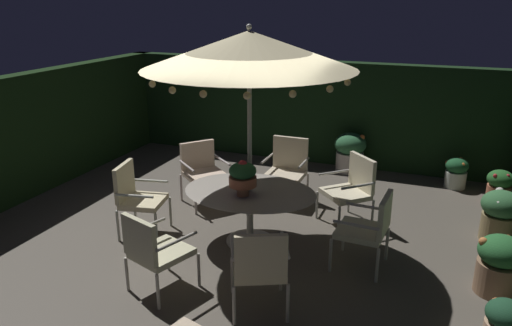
# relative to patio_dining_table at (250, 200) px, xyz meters

# --- Properties ---
(ground_plane) EXTENTS (7.90, 7.79, 0.02)m
(ground_plane) POSITION_rel_patio_dining_table_xyz_m (-0.24, -0.03, -0.62)
(ground_plane) COLOR #574F45
(hedge_backdrop_rear) EXTENTS (7.90, 0.30, 1.98)m
(hedge_backdrop_rear) POSITION_rel_patio_dining_table_xyz_m (-0.24, 3.72, 0.39)
(hedge_backdrop_rear) COLOR black
(hedge_backdrop_rear) RESTS_ON ground_plane
(hedge_backdrop_left) EXTENTS (0.30, 7.79, 1.98)m
(hedge_backdrop_left) POSITION_rel_patio_dining_table_xyz_m (-4.04, -0.03, 0.39)
(hedge_backdrop_left) COLOR black
(hedge_backdrop_left) RESTS_ON ground_plane
(patio_dining_table) EXTENTS (1.76, 1.37, 0.74)m
(patio_dining_table) POSITION_rel_patio_dining_table_xyz_m (0.00, 0.00, 0.00)
(patio_dining_table) COLOR #B9B4AC
(patio_dining_table) RESTS_ON ground_plane
(patio_umbrella) EXTENTS (2.61, 2.61, 2.83)m
(patio_umbrella) POSITION_rel_patio_dining_table_xyz_m (-0.00, 0.00, 1.92)
(patio_umbrella) COLOR #B5B5AD
(patio_umbrella) RESTS_ON ground_plane
(centerpiece_planter) EXTENTS (0.35, 0.35, 0.47)m
(centerpiece_planter) POSITION_rel_patio_dining_table_xyz_m (-0.02, -0.18, 0.40)
(centerpiece_planter) COLOR #A26B4E
(centerpiece_planter) RESTS_ON patio_dining_table
(patio_chair_north) EXTENTS (0.68, 0.70, 1.00)m
(patio_chair_north) POSITION_rel_patio_dining_table_xyz_m (-1.54, -0.32, -0.02)
(patio_chair_north) COLOR #B3B6A5
(patio_chair_north) RESTS_ON ground_plane
(patio_chair_northeast) EXTENTS (0.74, 0.76, 0.95)m
(patio_chair_northeast) POSITION_rel_patio_dining_table_xyz_m (-0.52, -1.49, -0.06)
(patio_chair_northeast) COLOR #BAB4A5
(patio_chair_northeast) RESTS_ON ground_plane
(patio_chair_east) EXTENTS (0.77, 0.79, 0.98)m
(patio_chair_east) POSITION_rel_patio_dining_table_xyz_m (0.69, -1.42, -0.04)
(patio_chair_east) COLOR #BBB1A4
(patio_chair_east) RESTS_ON ground_plane
(patio_chair_southeast) EXTENTS (0.62, 0.64, 0.96)m
(patio_chair_southeast) POSITION_rel_patio_dining_table_xyz_m (1.57, -0.10, -0.05)
(patio_chair_southeast) COLOR #B3B2AA
(patio_chair_southeast) RESTS_ON ground_plane
(patio_chair_south) EXTENTS (0.85, 0.85, 0.99)m
(patio_chair_south) POSITION_rel_patio_dining_table_xyz_m (1.13, 1.11, -0.04)
(patio_chair_south) COLOR #B4B2AC
(patio_chair_south) RESTS_ON ground_plane
(patio_chair_southwest) EXTENTS (0.64, 0.57, 1.01)m
(patio_chair_southwest) POSITION_rel_patio_dining_table_xyz_m (0.00, 1.58, -0.03)
(patio_chair_southwest) COLOR #BBB3A8
(patio_chair_southwest) RESTS_ON ground_plane
(patio_chair_west) EXTENTS (0.88, 0.87, 0.96)m
(patio_chair_west) POSITION_rel_patio_dining_table_xyz_m (-1.22, 1.00, -0.04)
(patio_chair_west) COLOR #BCAEAC
(patio_chair_west) RESTS_ON ground_plane
(potted_plant_right_near) EXTENTS (0.52, 0.52, 0.70)m
(potted_plant_right_near) POSITION_rel_patio_dining_table_xyz_m (3.09, 1.28, -0.23)
(potted_plant_right_near) COLOR olive
(potted_plant_right_near) RESTS_ON ground_plane
(potted_plant_front_corner) EXTENTS (0.40, 0.40, 0.55)m
(potted_plant_front_corner) POSITION_rel_patio_dining_table_xyz_m (3.18, 2.66, -0.31)
(potted_plant_front_corner) COLOR #A96143
(potted_plant_front_corner) RESTS_ON ground_plane
(potted_plant_right_far) EXTENTS (0.50, 0.50, 0.69)m
(potted_plant_right_far) POSITION_rel_patio_dining_table_xyz_m (3.00, -0.11, -0.25)
(potted_plant_right_far) COLOR #8D684C
(potted_plant_right_far) RESTS_ON ground_plane
(potted_plant_back_center) EXTENTS (0.59, 0.59, 0.74)m
(potted_plant_back_center) POSITION_rel_patio_dining_table_xyz_m (0.67, 3.31, -0.21)
(potted_plant_back_center) COLOR beige
(potted_plant_back_center) RESTS_ON ground_plane
(potted_plant_back_left) EXTENTS (0.39, 0.38, 0.53)m
(potted_plant_back_left) POSITION_rel_patio_dining_table_xyz_m (2.54, 3.15, -0.32)
(potted_plant_back_left) COLOR beige
(potted_plant_back_left) RESTS_ON ground_plane
(potted_plant_left_near) EXTENTS (0.37, 0.37, 0.52)m
(potted_plant_left_near) POSITION_rel_patio_dining_table_xyz_m (2.99, -1.13, -0.34)
(potted_plant_left_near) COLOR tan
(potted_plant_left_near) RESTS_ON ground_plane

